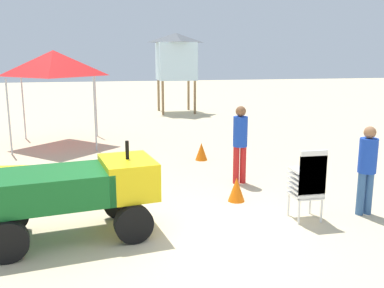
% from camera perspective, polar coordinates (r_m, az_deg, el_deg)
% --- Properties ---
extents(ground, '(80.00, 80.00, 0.00)m').
position_cam_1_polar(ground, '(7.17, 0.38, -11.60)').
color(ground, beige).
extents(utility_cart, '(2.70, 1.64, 1.50)m').
position_cam_1_polar(utility_cart, '(6.99, -14.99, -5.81)').
color(utility_cart, '#146023').
rests_on(utility_cart, ground).
extents(stacked_plastic_chairs, '(0.48, 0.48, 1.29)m').
position_cam_1_polar(stacked_plastic_chairs, '(7.63, 15.33, -4.64)').
color(stacked_plastic_chairs, silver).
rests_on(stacked_plastic_chairs, ground).
extents(lifeguard_near_left, '(0.32, 0.32, 1.62)m').
position_cam_1_polar(lifeguard_near_left, '(8.24, 22.30, -2.58)').
color(lifeguard_near_left, '#33598C').
rests_on(lifeguard_near_left, ground).
extents(lifeguard_near_center, '(0.32, 0.32, 1.75)m').
position_cam_1_polar(lifeguard_near_center, '(9.53, 6.43, 0.63)').
color(lifeguard_near_center, red).
rests_on(lifeguard_near_center, ground).
extents(popup_canopy, '(2.45, 2.45, 2.98)m').
position_cam_1_polar(popup_canopy, '(14.17, -17.94, 10.20)').
color(popup_canopy, '#B2B2B7').
rests_on(popup_canopy, ground).
extents(lifeguard_tower, '(1.98, 1.98, 3.86)m').
position_cam_1_polar(lifeguard_tower, '(21.29, -2.16, 11.60)').
color(lifeguard_tower, olive).
rests_on(lifeguard_tower, ground).
extents(traffic_cone_near, '(0.34, 0.34, 0.48)m').
position_cam_1_polar(traffic_cone_near, '(11.73, 1.26, -1.00)').
color(traffic_cone_near, orange).
rests_on(traffic_cone_near, ground).
extents(traffic_cone_far, '(0.34, 0.34, 0.48)m').
position_cam_1_polar(traffic_cone_far, '(8.54, 5.95, -6.03)').
color(traffic_cone_far, orange).
rests_on(traffic_cone_far, ground).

